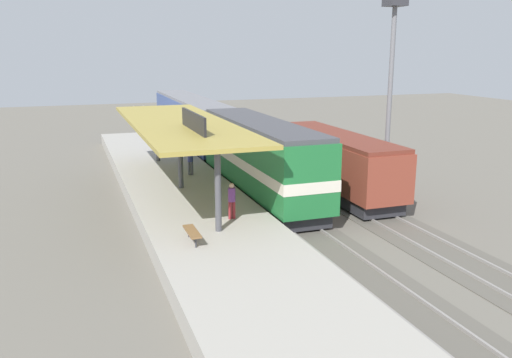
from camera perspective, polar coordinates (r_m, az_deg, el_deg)
name	(u,v)px	position (r m, az deg, el deg)	size (l,w,h in m)	color
ground_plane	(287,193)	(33.25, 3.35, -1.45)	(120.00, 120.00, 0.00)	#666056
track_near	(257,195)	(32.55, 0.10, -1.71)	(3.20, 110.00, 0.16)	#565249
track_far	(325,189)	(34.30, 7.36, -1.02)	(3.20, 110.00, 0.16)	#565249
platform	(182,195)	(31.26, -7.88, -1.69)	(6.00, 44.00, 0.90)	#9E998E
station_canopy	(179,125)	(30.36, -8.10, 5.72)	(5.20, 18.00, 4.70)	#47474C
platform_bench	(192,232)	(22.29, -6.78, -5.57)	(0.44, 1.70, 0.50)	#333338
locomotive	(260,158)	(31.48, 0.44, 2.22)	(2.93, 14.43, 4.44)	#28282D
passenger_carriage_single	(192,122)	(48.60, -6.81, 6.05)	(2.90, 20.00, 4.24)	#28282D
freight_car	(336,162)	(32.81, 8.42, 1.75)	(2.80, 12.00, 3.54)	#28282D
light_mast	(392,53)	(33.33, 14.22, 12.81)	(1.10, 1.10, 11.70)	slate
person_waiting	(190,160)	(34.03, -6.96, 2.03)	(0.34, 0.34, 1.71)	#4C4C51
person_walking	(232,199)	(25.01, -2.58, -2.12)	(0.34, 0.34, 1.71)	maroon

